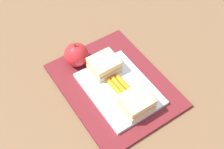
# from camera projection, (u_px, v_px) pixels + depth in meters

# --- Properties ---
(ground_plane) EXTENTS (2.40, 2.40, 0.00)m
(ground_plane) POSITION_uv_depth(u_px,v_px,m) (114.00, 86.00, 0.87)
(ground_plane) COLOR brown
(lunchbag_mat) EXTENTS (0.36, 0.28, 0.01)m
(lunchbag_mat) POSITION_uv_depth(u_px,v_px,m) (114.00, 85.00, 0.87)
(lunchbag_mat) COLOR maroon
(lunchbag_mat) RESTS_ON ground_plane
(food_tray) EXTENTS (0.23, 0.17, 0.01)m
(food_tray) POSITION_uv_depth(u_px,v_px,m) (119.00, 89.00, 0.85)
(food_tray) COLOR white
(food_tray) RESTS_ON lunchbag_mat
(sandwich_half_left) EXTENTS (0.07, 0.08, 0.04)m
(sandwich_half_left) POSITION_uv_depth(u_px,v_px,m) (136.00, 103.00, 0.78)
(sandwich_half_left) COLOR #DBC189
(sandwich_half_left) RESTS_ON food_tray
(sandwich_half_right) EXTENTS (0.07, 0.08, 0.04)m
(sandwich_half_right) POSITION_uv_depth(u_px,v_px,m) (104.00, 65.00, 0.86)
(sandwich_half_right) COLOR #DBC189
(sandwich_half_right) RESTS_ON food_tray
(carrot_sticks_bundle) EXTENTS (0.08, 0.04, 0.02)m
(carrot_sticks_bundle) POSITION_uv_depth(u_px,v_px,m) (120.00, 86.00, 0.84)
(carrot_sticks_bundle) COLOR orange
(carrot_sticks_bundle) RESTS_ON food_tray
(apple) EXTENTS (0.07, 0.07, 0.08)m
(apple) POSITION_uv_depth(u_px,v_px,m) (76.00, 55.00, 0.89)
(apple) COLOR red
(apple) RESTS_ON lunchbag_mat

